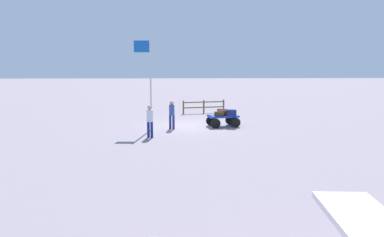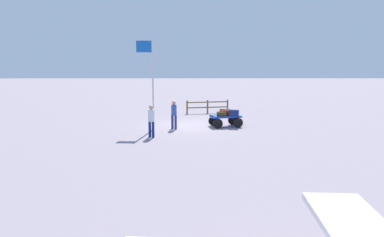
# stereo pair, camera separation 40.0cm
# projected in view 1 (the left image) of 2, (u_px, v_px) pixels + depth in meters

# --- Properties ---
(ground_plane) EXTENTS (120.00, 120.00, 0.00)m
(ground_plane) POSITION_uv_depth(u_px,v_px,m) (189.00, 126.00, 22.10)
(ground_plane) COLOR gray
(luggage_cart) EXTENTS (2.04, 1.46, 0.68)m
(luggage_cart) POSITION_uv_depth(u_px,v_px,m) (223.00, 119.00, 21.75)
(luggage_cart) COLOR #183FB3
(luggage_cart) RESTS_ON ground
(suitcase_navy) EXTENTS (0.65, 0.46, 0.35)m
(suitcase_navy) POSITION_uv_depth(u_px,v_px,m) (222.00, 112.00, 21.95)
(suitcase_navy) COLOR navy
(suitcase_navy) RESTS_ON luggage_cart
(suitcase_grey) EXTENTS (0.55, 0.35, 0.26)m
(suitcase_grey) POSITION_uv_depth(u_px,v_px,m) (219.00, 114.00, 21.49)
(suitcase_grey) COLOR #3D3517
(suitcase_grey) RESTS_ON luggage_cart
(suitcase_maroon) EXTENTS (0.69, 0.52, 0.31)m
(suitcase_maroon) POSITION_uv_depth(u_px,v_px,m) (223.00, 113.00, 21.71)
(suitcase_maroon) COLOR maroon
(suitcase_maroon) RESTS_ON luggage_cart
(suitcase_dark) EXTENTS (0.62, 0.42, 0.38)m
(suitcase_dark) POSITION_uv_depth(u_px,v_px,m) (232.00, 113.00, 21.44)
(suitcase_dark) COLOR navy
(suitcase_dark) RESTS_ON luggage_cart
(worker_lead) EXTENTS (0.44, 0.44, 1.71)m
(worker_lead) POSITION_uv_depth(u_px,v_px,m) (150.00, 119.00, 18.51)
(worker_lead) COLOR navy
(worker_lead) RESTS_ON ground
(worker_trailing) EXTENTS (0.39, 0.39, 1.68)m
(worker_trailing) POSITION_uv_depth(u_px,v_px,m) (172.00, 113.00, 20.82)
(worker_trailing) COLOR navy
(worker_trailing) RESTS_ON ground
(flagpole) EXTENTS (0.95, 0.10, 5.16)m
(flagpole) POSITION_uv_depth(u_px,v_px,m) (148.00, 76.00, 20.30)
(flagpole) COLOR silver
(flagpole) RESTS_ON ground
(wooden_fence) EXTENTS (3.23, 0.79, 1.00)m
(wooden_fence) POSITION_uv_depth(u_px,v_px,m) (204.00, 106.00, 27.28)
(wooden_fence) COLOR brown
(wooden_fence) RESTS_ON ground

